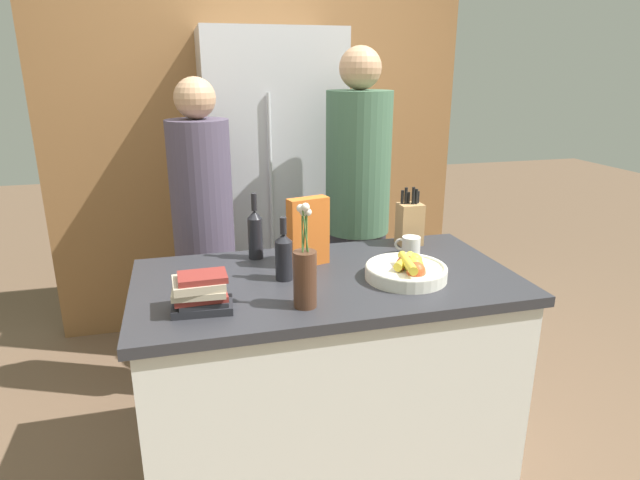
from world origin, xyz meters
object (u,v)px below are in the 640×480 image
Objects in this scene: book_stack at (201,293)px; coffee_mug at (410,246)px; refrigerator at (272,195)px; bottle_oil at (284,255)px; bottle_vinegar at (255,233)px; person_at_sink at (204,227)px; knife_block at (410,223)px; fruit_bowl at (407,270)px; cereal_box at (308,232)px; person_in_blue at (357,203)px; flower_vase at (305,275)px.

coffee_mug is at bearing 20.71° from book_stack.
bottle_oil is at bearing -97.88° from refrigerator.
coffee_mug is 0.37× the size of bottle_vinegar.
refrigerator is 1.15× the size of person_at_sink.
coffee_mug is at bearing -111.85° from knife_block.
fruit_bowl is 3.00× the size of coffee_mug.
cereal_box is at bearing 47.08° from bottle_oil.
bottle_vinegar is (-0.25, -1.01, 0.07)m from refrigerator.
cereal_box is at bearing 142.23° from fruit_bowl.
knife_block reaches higher than book_stack.
coffee_mug is (-0.06, -0.14, -0.06)m from knife_block.
bottle_vinegar is 0.17× the size of person_at_sink.
bottle_vinegar is (-0.53, 0.39, 0.08)m from fruit_bowl.
bottle_oil is at bearing -146.26° from person_in_blue.
person_at_sink is (0.06, 0.92, -0.03)m from book_stack.
coffee_mug is at bearing 35.23° from flower_vase.
person_at_sink reaches higher than knife_block.
bottle_oil is at bearing -156.31° from knife_block.
book_stack is 0.54m from bottle_vinegar.
knife_block is at bearing -64.85° from refrigerator.
person_at_sink is (-0.44, -0.57, -0.01)m from refrigerator.
book_stack is (-0.91, -0.34, 0.02)m from coffee_mug.
refrigerator is at bearing 87.61° from cereal_box.
refrigerator reaches higher than book_stack.
fruit_bowl is (0.28, -1.39, -0.00)m from refrigerator.
fruit_bowl is at bearing -37.77° from cereal_box.
refrigerator is 1.55m from flower_vase.
bottle_oil is at bearing 165.71° from fruit_bowl.
flower_vase is (-0.44, -0.14, 0.08)m from fruit_bowl.
knife_block is at bearing 1.06° from bottle_vinegar.
fruit_bowl is at bearing -36.08° from bottle_vinegar.
flower_vase is 1.76× the size of book_stack.
bottle_oil is (-0.18, -1.28, 0.06)m from refrigerator.
cereal_box reaches higher than knife_block.
flower_vase is 1.08m from person_in_blue.
person_in_blue is (0.80, -0.02, 0.08)m from person_at_sink.
bottle_oil is at bearing -132.92° from cereal_box.
bottle_oil is (0.32, 0.20, 0.03)m from book_stack.
fruit_bowl is 0.19× the size of person_at_sink.
bottle_vinegar is at bearing 146.88° from cereal_box.
coffee_mug is 0.60m from bottle_oil.
bottle_vinegar is (-0.09, 0.53, -0.00)m from flower_vase.
coffee_mug is 0.06× the size of person_at_sink.
fruit_bowl is at bearing 6.41° from book_stack.
person_in_blue is (0.53, 0.70, 0.01)m from bottle_oil.
refrigerator reaches higher than bottle_vinegar.
person_at_sink is at bearing 113.86° from bottle_vinegar.
refrigerator is 1.04m from bottle_vinegar.
flower_vase reaches higher than fruit_bowl.
refrigerator is 1.21m from coffee_mug.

